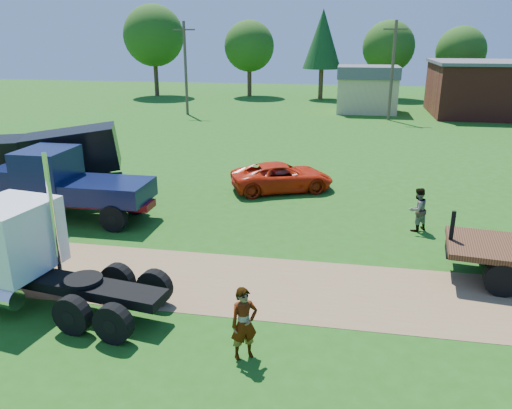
% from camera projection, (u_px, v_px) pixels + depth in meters
% --- Properties ---
extents(ground, '(140.00, 140.00, 0.00)m').
position_uv_depth(ground, '(270.00, 286.00, 16.13)').
color(ground, '#205011').
rests_on(ground, ground).
extents(dirt_track, '(120.00, 4.20, 0.01)m').
position_uv_depth(dirt_track, '(270.00, 286.00, 16.12)').
color(dirt_track, brown).
rests_on(dirt_track, ground).
extents(white_semi_tractor, '(7.70, 3.54, 4.55)m').
position_uv_depth(white_semi_tractor, '(15.00, 252.00, 14.89)').
color(white_semi_tractor, black).
rests_on(white_semi_tractor, ground).
extents(black_dump_truck, '(8.13, 5.32, 3.52)m').
position_uv_depth(black_dump_truck, '(42.00, 160.00, 24.33)').
color(black_dump_truck, black).
rests_on(black_dump_truck, ground).
extents(navy_truck, '(7.22, 2.56, 3.10)m').
position_uv_depth(navy_truck, '(63.00, 184.00, 21.63)').
color(navy_truck, maroon).
rests_on(navy_truck, ground).
extents(orange_pickup, '(5.79, 4.29, 1.46)m').
position_uv_depth(orange_pickup, '(282.00, 177.00, 25.86)').
color(orange_pickup, red).
rests_on(orange_pickup, ground).
extents(spectator_a, '(0.83, 0.76, 1.91)m').
position_uv_depth(spectator_a, '(244.00, 323.00, 12.30)').
color(spectator_a, '#999999').
rests_on(spectator_a, ground).
extents(spectator_b, '(1.13, 1.11, 1.83)m').
position_uv_depth(spectator_b, '(418.00, 210.00, 20.45)').
color(spectator_b, '#999999').
rests_on(spectator_b, ground).
extents(brick_building, '(15.40, 10.40, 5.30)m').
position_uv_depth(brick_building, '(511.00, 89.00, 49.46)').
color(brick_building, maroon).
rests_on(brick_building, ground).
extents(tan_shed, '(6.20, 5.40, 4.70)m').
position_uv_depth(tan_shed, '(367.00, 89.00, 51.91)').
color(tan_shed, tan).
rests_on(tan_shed, ground).
extents(utility_poles, '(42.20, 0.28, 9.00)m').
position_uv_depth(utility_poles, '(392.00, 69.00, 46.18)').
color(utility_poles, '#4A362A').
rests_on(utility_poles, ground).
extents(tree_row, '(58.10, 9.63, 11.51)m').
position_uv_depth(tree_row, '(319.00, 44.00, 61.94)').
color(tree_row, '#392217').
rests_on(tree_row, ground).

